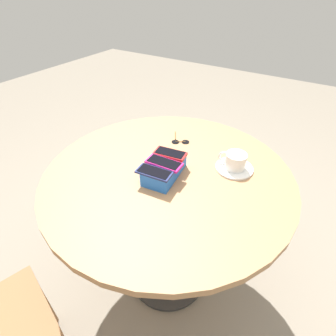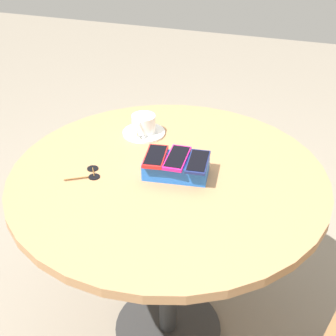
# 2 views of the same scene
# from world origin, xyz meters

# --- Properties ---
(ground_plane) EXTENTS (8.00, 8.00, 0.00)m
(ground_plane) POSITION_xyz_m (0.00, 0.00, 0.00)
(ground_plane) COLOR gray
(round_table) EXTENTS (1.03, 1.03, 0.77)m
(round_table) POSITION_xyz_m (0.00, 0.00, 0.65)
(round_table) COLOR #2D2D2D
(round_table) RESTS_ON ground_plane
(phone_box) EXTENTS (0.21, 0.13, 0.06)m
(phone_box) POSITION_xyz_m (-0.03, 0.00, 0.80)
(phone_box) COLOR blue
(phone_box) RESTS_ON round_table
(phone_navy) EXTENTS (0.08, 0.14, 0.01)m
(phone_navy) POSITION_xyz_m (-0.10, 0.00, 0.84)
(phone_navy) COLOR navy
(phone_navy) RESTS_ON phone_box
(phone_magenta) EXTENTS (0.07, 0.15, 0.01)m
(phone_magenta) POSITION_xyz_m (-0.03, 0.00, 0.84)
(phone_magenta) COLOR #D11975
(phone_magenta) RESTS_ON phone_box
(phone_red) EXTENTS (0.08, 0.14, 0.01)m
(phone_red) POSITION_xyz_m (0.04, 0.01, 0.84)
(phone_red) COLOR red
(phone_red) RESTS_ON phone_box
(saucer) EXTENTS (0.16, 0.16, 0.01)m
(saucer) POSITION_xyz_m (0.17, -0.22, 0.78)
(saucer) COLOR white
(saucer) RESTS_ON round_table
(coffee_cup) EXTENTS (0.09, 0.12, 0.07)m
(coffee_cup) POSITION_xyz_m (0.17, -0.22, 0.81)
(coffee_cup) COLOR white
(coffee_cup) RESTS_ON saucer
(sunglasses) EXTENTS (0.10, 0.11, 0.01)m
(sunglasses) POSITION_xyz_m (0.23, 0.08, 0.77)
(sunglasses) COLOR black
(sunglasses) RESTS_ON round_table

